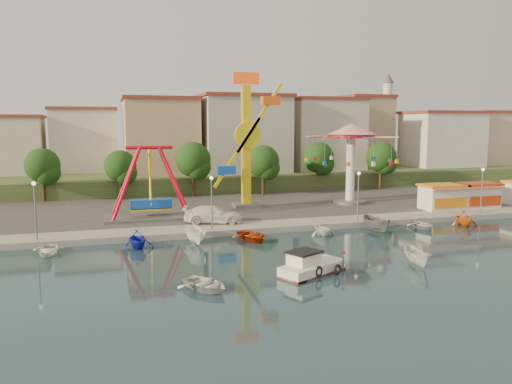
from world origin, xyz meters
name	(u,v)px	position (x,y,z in m)	size (l,w,h in m)	color
ground	(345,264)	(0.00, 0.00, 0.00)	(200.00, 200.00, 0.00)	#142C38
quay_deck	(202,179)	(0.00, 62.00, 0.30)	(200.00, 100.00, 0.60)	#9E998E
asphalt_pad	(245,201)	(0.00, 30.00, 0.60)	(90.00, 28.00, 0.01)	#4C4944
hill_terrace	(197,170)	(0.00, 67.00, 1.50)	(200.00, 60.00, 3.00)	#384C26
pirate_ship_ride	(150,184)	(-13.27, 20.71, 4.39)	(10.00, 5.00, 8.00)	#59595E
kamikaze_tower	(249,144)	(-1.00, 24.29, 8.52)	(5.95, 3.10, 16.50)	#59595E
wave_swinger	(351,145)	(12.71, 24.03, 8.20)	(11.60, 11.60, 10.40)	#59595E
booth_left	(443,197)	(21.33, 16.49, 2.16)	(5.40, 3.78, 3.08)	white
booth_mid	(477,195)	(26.31, 16.49, 2.16)	(5.40, 3.78, 3.08)	white
lamp_post_0	(36,212)	(-24.00, 13.00, 3.10)	(0.14, 0.14, 5.00)	#59595E
lamp_post_1	(212,204)	(-8.00, 13.00, 3.10)	(0.14, 0.14, 5.00)	#59595E
lamp_post_2	(358,197)	(8.00, 13.00, 3.10)	(0.14, 0.14, 5.00)	#59595E
lamp_post_3	(482,192)	(24.00, 13.00, 3.10)	(0.14, 0.14, 5.00)	#59595E
tree_0	(42,165)	(-26.00, 36.98, 5.47)	(4.60, 4.60, 7.19)	#382314
tree_1	(120,166)	(-16.00, 36.24, 5.20)	(4.35, 4.35, 6.80)	#382314
tree_2	(193,160)	(-6.00, 35.81, 5.92)	(5.02, 5.02, 7.85)	#382314
tree_3	(263,161)	(4.00, 34.36, 5.55)	(4.68, 4.68, 7.32)	#382314
tree_4	(318,157)	(14.00, 37.35, 5.75)	(4.86, 4.86, 7.60)	#382314
tree_5	(381,157)	(24.00, 35.54, 5.71)	(4.83, 4.83, 7.54)	#382314
building_1	(83,147)	(-21.33, 51.38, 7.32)	(12.33, 9.01, 8.63)	silver
building_2	(164,138)	(-8.19, 51.96, 8.62)	(11.95, 9.28, 11.23)	tan
building_3	(247,144)	(5.60, 48.80, 7.60)	(12.59, 10.50, 9.20)	beige
building_4	(311,142)	(19.07, 52.20, 7.62)	(10.75, 9.23, 9.24)	beige
building_5	(380,136)	(32.37, 50.33, 8.61)	(12.77, 10.96, 11.21)	tan
building_6	(438,133)	(44.15, 48.77, 9.18)	(8.23, 8.98, 12.36)	silver
building_7	(471,141)	(56.03, 53.70, 7.38)	(11.59, 10.93, 8.76)	beige
minaret	(387,116)	(36.00, 54.00, 12.55)	(2.80, 2.80, 18.00)	silver
cabin_motorboat	(311,267)	(-3.69, -1.79, 0.51)	(5.73, 4.24, 1.90)	white
rowboat_a	(205,284)	(-11.77, -3.05, 0.39)	(2.72, 3.81, 0.79)	silver
skiff	(417,257)	(5.13, -2.08, 0.68)	(1.32, 3.52, 1.36)	silver
van	(213,214)	(-7.20, 16.13, 1.50)	(2.52, 6.19, 1.80)	white
moored_boat_0	(48,250)	(-22.82, 9.80, 0.37)	(2.55, 3.57, 0.74)	white
moored_boat_1	(137,239)	(-15.40, 9.80, 0.85)	(2.78, 3.22, 1.70)	#131CAE
moored_boat_2	(196,236)	(-10.17, 9.80, 0.79)	(1.54, 4.09, 1.58)	white
moored_boat_3	(252,236)	(-4.82, 9.80, 0.43)	(2.97, 4.16, 0.86)	#C13A0F
moored_boat_4	(322,228)	(2.41, 9.80, 0.75)	(2.46, 2.85, 1.50)	silver
moored_boat_5	(376,224)	(8.44, 9.80, 0.80)	(1.55, 4.13, 1.60)	slate
moored_boat_6	(423,225)	(13.96, 9.80, 0.36)	(2.51, 3.51, 0.73)	silver
moored_boat_7	(464,218)	(19.04, 9.80, 0.86)	(2.80, 3.25, 1.71)	orange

